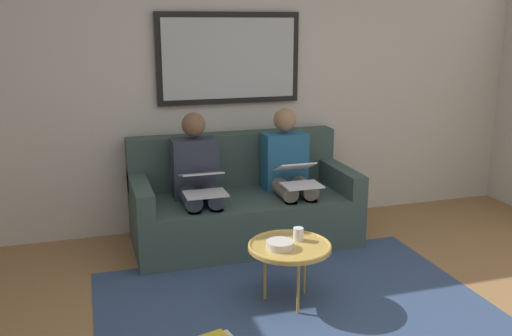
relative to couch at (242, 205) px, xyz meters
name	(u,v)px	position (x,y,z in m)	size (l,w,h in m)	color
wall_rear	(227,86)	(0.00, -0.48, 0.99)	(6.00, 0.12, 2.60)	beige
area_rug	(293,304)	(0.00, 1.27, -0.31)	(2.60, 1.80, 0.01)	#33476B
couch	(242,205)	(0.00, 0.00, 0.00)	(1.89, 0.90, 0.90)	#384C47
framed_mirror	(229,58)	(0.00, -0.39, 1.24)	(1.29, 0.05, 0.80)	black
coffee_table	(290,247)	(0.01, 1.22, 0.09)	(0.56, 0.56, 0.43)	tan
cup	(298,234)	(-0.07, 1.15, 0.15)	(0.07, 0.07, 0.09)	silver
bowl	(280,245)	(0.09, 1.25, 0.13)	(0.18, 0.18, 0.05)	beige
person_left	(288,171)	(-0.40, 0.07, 0.30)	(0.38, 0.58, 1.14)	#235B84
laptop_white	(298,175)	(-0.40, 0.29, 0.32)	(0.31, 0.40, 0.17)	white
person_right	(197,178)	(0.40, 0.07, 0.30)	(0.38, 0.58, 1.14)	#2D3342
laptop_silver	(203,183)	(0.40, 0.31, 0.32)	(0.33, 0.38, 0.16)	silver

